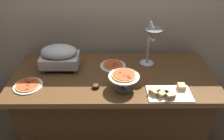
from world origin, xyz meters
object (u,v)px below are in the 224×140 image
Objects in this scene: chafing_dish at (59,56)px; heat_lamp at (152,38)px; sauce_cup_near at (96,86)px; pizza_plate_center at (28,85)px; sandwich_platter at (168,93)px; pizza_plate_front at (113,65)px; pizza_plate_raised_stand at (124,77)px.

chafing_dish is 0.79× the size of heat_lamp.
chafing_dish is at bearing 137.75° from sauce_cup_near.
sauce_cup_near is at bearing -2.33° from pizza_plate_center.
chafing_dish is at bearing 156.05° from sandwich_platter.
sauce_cup_near is at bearing -42.25° from chafing_dish.
pizza_plate_front and sauce_cup_near have the same top height.
pizza_plate_raised_stand reaches higher than pizza_plate_front.
heat_lamp is at bearing 12.05° from pizza_plate_center.
heat_lamp is 0.44m from pizza_plate_raised_stand.
sauce_cup_near is (-0.15, -0.36, 0.00)m from pizza_plate_front.
pizza_plate_raised_stand is at bearing 167.69° from sandwich_platter.
pizza_plate_front and pizza_plate_center have the same top height.
pizza_plate_center is at bearing 174.10° from sandwich_platter.
pizza_plate_front is 0.64m from sandwich_platter.
pizza_plate_raised_stand reaches higher than pizza_plate_center.
sandwich_platter is (0.96, -0.43, -0.12)m from chafing_dish.
chafing_dish is 1.06m from sandwich_platter.
pizza_plate_raised_stand is (0.09, -0.38, 0.11)m from pizza_plate_front.
pizza_plate_raised_stand is 0.26m from sauce_cup_near.
heat_lamp is 0.50m from sandwich_platter.
chafing_dish is 0.89m from heat_lamp.
sauce_cup_near is at bearing 170.63° from sandwich_platter.
pizza_plate_center is 1.20m from sandwich_platter.
sauce_cup_near is (0.59, -0.02, 0.00)m from pizza_plate_center.
pizza_plate_center is at bearing -127.44° from chafing_dish.
sauce_cup_near is (-0.50, -0.26, -0.34)m from heat_lamp.
pizza_plate_center is 4.05× the size of sauce_cup_near.
sandwich_platter is at bearing -23.95° from chafing_dish.
chafing_dish is at bearing -176.98° from pizza_plate_front.
pizza_plate_raised_stand is (0.60, -0.35, -0.02)m from chafing_dish.
chafing_dish is 1.40× the size of pizza_plate_raised_stand.
heat_lamp is at bearing -15.96° from pizza_plate_front.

